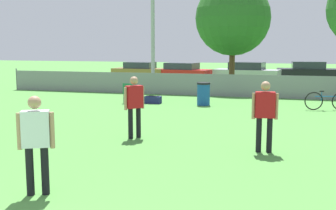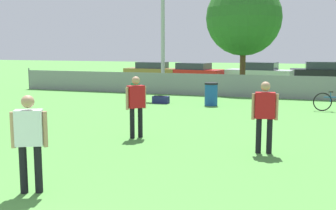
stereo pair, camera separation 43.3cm
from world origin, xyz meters
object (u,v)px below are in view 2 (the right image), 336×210
at_px(parked_car_red, 194,72).
at_px(parked_car_silver, 259,73).
at_px(parked_car_dark, 322,72).
at_px(gear_bag_sideline, 161,100).
at_px(player_thrower_red, 265,112).
at_px(trash_bin, 211,94).
at_px(folding_chair_sideline, 137,92).
at_px(player_receiver_white, 29,136).
at_px(parked_car_tan, 152,71).
at_px(player_defender_red, 136,102).
at_px(tree_near_pole, 244,18).

bearing_deg(parked_car_red, parked_car_silver, 14.13).
bearing_deg(parked_car_dark, gear_bag_sideline, -119.25).
height_order(player_thrower_red, trash_bin, player_thrower_red).
distance_m(folding_chair_sideline, parked_car_silver, 13.13).
bearing_deg(trash_bin, player_thrower_red, -68.38).
bearing_deg(parked_car_dark, player_receiver_white, -105.05).
height_order(gear_bag_sideline, parked_car_tan, parked_car_tan).
bearing_deg(player_thrower_red, player_defender_red, 162.17).
xyz_separation_m(player_defender_red, player_thrower_red, (3.47, -0.60, 0.00)).
distance_m(player_receiver_white, parked_car_dark, 26.31).
bearing_deg(parked_car_red, player_thrower_red, -59.99).
distance_m(tree_near_pole, gear_bag_sideline, 8.17).
relative_size(parked_car_tan, parked_car_silver, 0.88).
bearing_deg(parked_car_dark, folding_chair_sideline, -122.21).
relative_size(player_thrower_red, parked_car_dark, 0.38).
bearing_deg(parked_car_dark, trash_bin, -111.75).
relative_size(gear_bag_sideline, parked_car_silver, 0.15).
bearing_deg(player_defender_red, trash_bin, 36.01).
relative_size(parked_car_silver, parked_car_dark, 1.05).
bearing_deg(parked_car_dark, player_thrower_red, -98.21).
height_order(trash_bin, gear_bag_sideline, trash_bin).
relative_size(folding_chair_sideline, parked_car_tan, 0.21).
height_order(player_receiver_white, player_thrower_red, same).
bearing_deg(player_receiver_white, parked_car_red, 72.33).
bearing_deg(player_receiver_white, parked_car_dark, 52.39).
xyz_separation_m(tree_near_pole, trash_bin, (-0.29, -6.68, -3.54)).
distance_m(trash_bin, parked_car_dark, 15.10).
xyz_separation_m(player_thrower_red, gear_bag_sideline, (-5.17, 7.37, -0.82)).
bearing_deg(trash_bin, parked_car_tan, 120.71).
xyz_separation_m(player_receiver_white, gear_bag_sideline, (-1.70, 11.36, -0.82)).
relative_size(player_receiver_white, player_defender_red, 1.00).
bearing_deg(parked_car_tan, folding_chair_sideline, -68.93).
bearing_deg(folding_chair_sideline, parked_car_red, -77.43).
height_order(player_defender_red, parked_car_tan, player_defender_red).
height_order(tree_near_pole, folding_chair_sideline, tree_near_pole).
distance_m(player_thrower_red, trash_bin, 8.02).
xyz_separation_m(tree_near_pole, player_receiver_white, (-0.80, -18.11, -3.05)).
bearing_deg(trash_bin, folding_chair_sideline, -175.63).
distance_m(folding_chair_sideline, parked_car_red, 12.27).
bearing_deg(folding_chair_sideline, parked_car_dark, -109.56).
bearing_deg(gear_bag_sideline, parked_car_red, 98.46).
xyz_separation_m(player_receiver_white, player_thrower_red, (3.47, 3.99, 0.00)).
bearing_deg(parked_car_tan, player_defender_red, -67.29).
relative_size(tree_near_pole, player_receiver_white, 3.66).
distance_m(player_defender_red, parked_car_red, 19.16).
distance_m(gear_bag_sideline, parked_car_red, 12.21).
distance_m(parked_car_tan, parked_car_dark, 12.19).
bearing_deg(player_defender_red, parked_car_dark, 26.53).
relative_size(trash_bin, parked_car_dark, 0.22).
relative_size(player_defender_red, player_thrower_red, 1.00).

